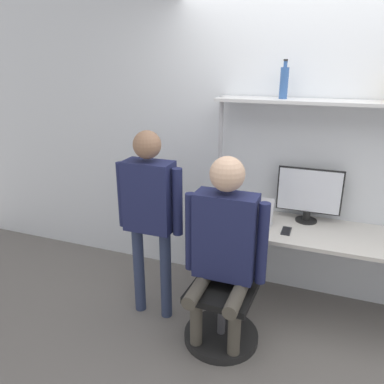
% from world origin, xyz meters
% --- Properties ---
extents(ground_plane, '(12.00, 12.00, 0.00)m').
position_xyz_m(ground_plane, '(0.00, 0.00, 0.00)').
color(ground_plane, slate).
extents(wall_back, '(8.00, 0.06, 2.70)m').
position_xyz_m(wall_back, '(0.00, 0.66, 1.35)').
color(wall_back, silver).
rests_on(wall_back, ground_plane).
extents(desk, '(1.82, 0.61, 0.74)m').
position_xyz_m(desk, '(0.00, 0.32, 0.66)').
color(desk, beige).
rests_on(desk, ground_plane).
extents(shelf_unit, '(1.73, 0.30, 1.73)m').
position_xyz_m(shelf_unit, '(0.00, 0.47, 1.50)').
color(shelf_unit, silver).
rests_on(shelf_unit, ground_plane).
extents(monitor, '(0.52, 0.18, 0.46)m').
position_xyz_m(monitor, '(-0.09, 0.51, 0.98)').
color(monitor, black).
rests_on(monitor, desk).
extents(laptop, '(0.36, 0.23, 0.22)m').
position_xyz_m(laptop, '(-0.52, 0.28, 0.80)').
color(laptop, silver).
rests_on(laptop, desk).
extents(cell_phone, '(0.07, 0.15, 0.01)m').
position_xyz_m(cell_phone, '(-0.22, 0.23, 0.74)').
color(cell_phone, black).
rests_on(cell_phone, desk).
extents(office_chair, '(0.56, 0.56, 0.90)m').
position_xyz_m(office_chair, '(-0.58, -0.24, 0.27)').
color(office_chair, black).
rests_on(office_chair, ground_plane).
extents(person_seated, '(0.60, 0.48, 1.42)m').
position_xyz_m(person_seated, '(-0.58, -0.28, 0.84)').
color(person_seated, '#4C473D').
rests_on(person_seated, ground_plane).
extents(person_standing, '(0.54, 0.21, 1.54)m').
position_xyz_m(person_standing, '(-1.21, -0.17, 0.97)').
color(person_standing, '#2D3856').
rests_on(person_standing, ground_plane).
extents(bottle_blue, '(0.06, 0.06, 0.29)m').
position_xyz_m(bottle_blue, '(-0.36, 0.47, 1.86)').
color(bottle_blue, '#335999').
rests_on(bottle_blue, shelf_unit).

